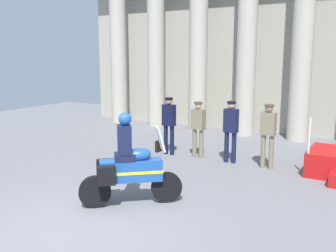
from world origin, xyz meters
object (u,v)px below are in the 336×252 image
officer_in_row_3 (268,131)px  officer_in_row_0 (169,121)px  briefcase_on_ground (159,146)px  officer_in_row_1 (198,125)px  motorcycle_with_rider (127,167)px  officer_in_row_2 (231,127)px

officer_in_row_3 → officer_in_row_0: bearing=4.4°
officer_in_row_0 → briefcase_on_ground: 0.98m
officer_in_row_1 → motorcycle_with_rider: size_ratio=0.88×
officer_in_row_2 → officer_in_row_1: bearing=3.5°
motorcycle_with_rider → briefcase_on_ground: bearing=72.7°
officer_in_row_1 → officer_in_row_3: officer_in_row_3 is taller
officer_in_row_1 → briefcase_on_ground: officer_in_row_1 is taller
officer_in_row_1 → motorcycle_with_rider: 4.07m
officer_in_row_3 → briefcase_on_ground: (-3.48, 0.13, -0.85)m
officer_in_row_2 → officer_in_row_3: officer_in_row_2 is taller
officer_in_row_1 → motorcycle_with_rider: (0.39, -4.04, -0.19)m
officer_in_row_1 → officer_in_row_3: 2.09m
officer_in_row_0 → motorcycle_with_rider: 4.19m
briefcase_on_ground → officer_in_row_0: bearing=-17.8°
officer_in_row_1 → briefcase_on_ground: (-1.39, 0.06, -0.81)m
motorcycle_with_rider → briefcase_on_ground: motorcycle_with_rider is taller
briefcase_on_ground → officer_in_row_2: bearing=-1.8°
officer_in_row_3 → briefcase_on_ground: officer_in_row_3 is taller
officer_in_row_0 → officer_in_row_3: officer_in_row_0 is taller
officer_in_row_1 → briefcase_on_ground: bearing=1.5°
officer_in_row_2 → motorcycle_with_rider: bearing=85.3°
officer_in_row_0 → officer_in_row_2: bearing=-173.9°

